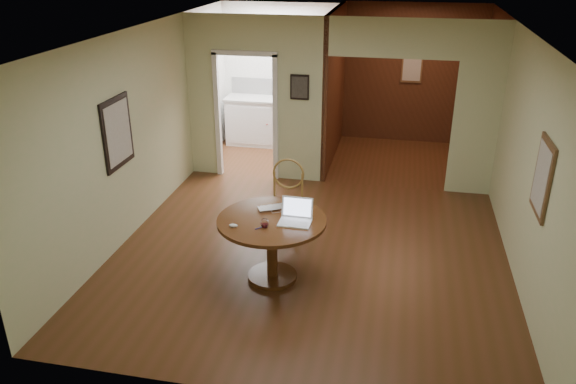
% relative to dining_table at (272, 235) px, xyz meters
% --- Properties ---
extents(floor, '(5.00, 5.00, 0.00)m').
position_rel_dining_table_xyz_m(floor, '(0.34, 0.60, -0.59)').
color(floor, '#4F2E16').
rests_on(floor, ground).
extents(room_shell, '(5.20, 7.50, 5.00)m').
position_rel_dining_table_xyz_m(room_shell, '(-0.13, 3.70, 0.70)').
color(room_shell, white).
rests_on(room_shell, ground).
extents(dining_table, '(1.26, 1.26, 0.79)m').
position_rel_dining_table_xyz_m(dining_table, '(0.00, 0.00, 0.00)').
color(dining_table, '#5B2716').
rests_on(dining_table, ground).
extents(chair, '(0.48, 0.48, 1.11)m').
position_rel_dining_table_xyz_m(chair, '(-0.04, 1.04, 0.03)').
color(chair, olive).
rests_on(chair, ground).
extents(open_laptop, '(0.36, 0.31, 0.25)m').
position_rel_dining_table_xyz_m(open_laptop, '(0.28, 0.01, 0.27)').
color(open_laptop, white).
rests_on(open_laptop, dining_table).
extents(closed_laptop, '(0.43, 0.38, 0.03)m').
position_rel_dining_table_xyz_m(closed_laptop, '(-0.02, 0.22, 0.22)').
color(closed_laptop, silver).
rests_on(closed_laptop, dining_table).
extents(mouse, '(0.10, 0.06, 0.04)m').
position_rel_dining_table_xyz_m(mouse, '(-0.37, -0.28, 0.23)').
color(mouse, white).
rests_on(mouse, dining_table).
extents(wine_glass, '(0.10, 0.10, 0.11)m').
position_rel_dining_table_xyz_m(wine_glass, '(-0.03, -0.21, 0.26)').
color(wine_glass, white).
rests_on(wine_glass, dining_table).
extents(pen, '(0.11, 0.12, 0.01)m').
position_rel_dining_table_xyz_m(pen, '(-0.07, -0.23, 0.21)').
color(pen, '#0D125D').
rests_on(pen, dining_table).
extents(kitchen_cabinet, '(2.06, 0.60, 0.94)m').
position_rel_dining_table_xyz_m(kitchen_cabinet, '(-1.01, 4.80, -0.11)').
color(kitchen_cabinet, white).
rests_on(kitchen_cabinet, ground).
extents(grocery_bag, '(0.39, 0.35, 0.32)m').
position_rel_dining_table_xyz_m(grocery_bag, '(-0.49, 4.80, 0.52)').
color(grocery_bag, beige).
rests_on(grocery_bag, kitchen_cabinet).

